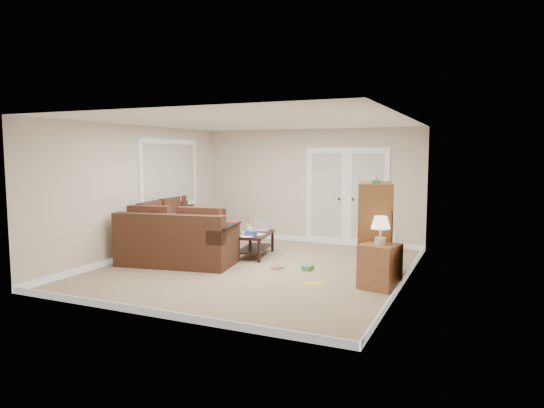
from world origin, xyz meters
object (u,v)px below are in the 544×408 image
at_px(sectional_sofa, 180,236).
at_px(coffee_table, 255,243).
at_px(side_cabinet, 380,262).
at_px(tv_armoire, 374,229).

xyz_separation_m(sectional_sofa, coffee_table, (1.37, 0.51, -0.12)).
bearing_deg(coffee_table, side_cabinet, -35.51).
distance_m(sectional_sofa, coffee_table, 1.46).
distance_m(sectional_sofa, side_cabinet, 4.09).
relative_size(coffee_table, tv_armoire, 0.73).
bearing_deg(tv_armoire, sectional_sofa, 165.39).
bearing_deg(sectional_sofa, side_cabinet, -20.41).
xyz_separation_m(sectional_sofa, tv_armoire, (3.79, -0.09, 0.39)).
bearing_deg(tv_armoire, side_cabinet, -83.86).
distance_m(sectional_sofa, tv_armoire, 3.81).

